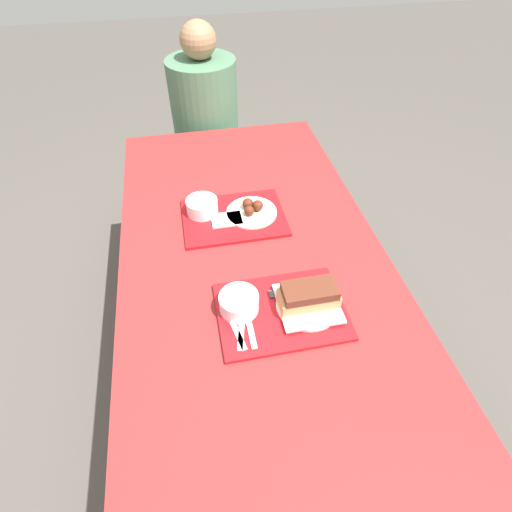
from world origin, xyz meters
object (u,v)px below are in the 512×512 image
(bowl_coleslaw_near, at_px, (239,302))
(tray_far, at_px, (234,217))
(brisket_sandwich_plate, at_px, (309,299))
(person_seated_across, at_px, (205,108))
(tray_near, at_px, (281,311))
(bowl_coleslaw_far, at_px, (202,206))
(wings_plate_far, at_px, (252,210))

(bowl_coleslaw_near, bearing_deg, tray_far, 83.16)
(tray_far, distance_m, brisket_sandwich_plate, 0.49)
(tray_far, relative_size, person_seated_across, 0.52)
(tray_near, height_order, bowl_coleslaw_far, bowl_coleslaw_far)
(tray_near, distance_m, bowl_coleslaw_far, 0.54)
(bowl_coleslaw_near, bearing_deg, wings_plate_far, 74.46)
(bowl_coleslaw_far, xyz_separation_m, wings_plate_far, (0.18, -0.04, -0.02))
(bowl_coleslaw_near, bearing_deg, bowl_coleslaw_far, 97.18)
(tray_near, relative_size, brisket_sandwich_plate, 1.99)
(wings_plate_far, bearing_deg, bowl_coleslaw_far, 167.75)
(tray_far, xyz_separation_m, bowl_coleslaw_near, (-0.05, -0.43, 0.04))
(brisket_sandwich_plate, bearing_deg, bowl_coleslaw_near, 171.57)
(tray_far, xyz_separation_m, person_seated_across, (-0.01, 0.92, 0.01))
(bowl_coleslaw_far, relative_size, person_seated_across, 0.16)
(bowl_coleslaw_near, height_order, wings_plate_far, bowl_coleslaw_near)
(tray_far, height_order, person_seated_across, person_seated_across)
(tray_near, bearing_deg, person_seated_across, 93.41)
(bowl_coleslaw_far, height_order, person_seated_across, person_seated_across)
(bowl_coleslaw_far, bearing_deg, person_seated_across, 83.48)
(person_seated_across, bearing_deg, bowl_coleslaw_far, -96.52)
(tray_near, bearing_deg, bowl_coleslaw_far, 109.77)
(bowl_coleslaw_far, xyz_separation_m, person_seated_across, (0.10, 0.88, -0.03))
(tray_near, xyz_separation_m, brisket_sandwich_plate, (0.08, 0.00, 0.04))
(tray_far, bearing_deg, bowl_coleslaw_near, -96.84)
(bowl_coleslaw_near, height_order, brisket_sandwich_plate, brisket_sandwich_plate)
(tray_far, bearing_deg, person_seated_across, 90.74)
(tray_near, relative_size, bowl_coleslaw_far, 3.23)
(tray_near, height_order, tray_far, same)
(person_seated_across, bearing_deg, tray_near, -86.59)
(tray_near, distance_m, person_seated_across, 1.39)
(bowl_coleslaw_near, distance_m, person_seated_across, 1.36)
(brisket_sandwich_plate, relative_size, bowl_coleslaw_far, 1.63)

